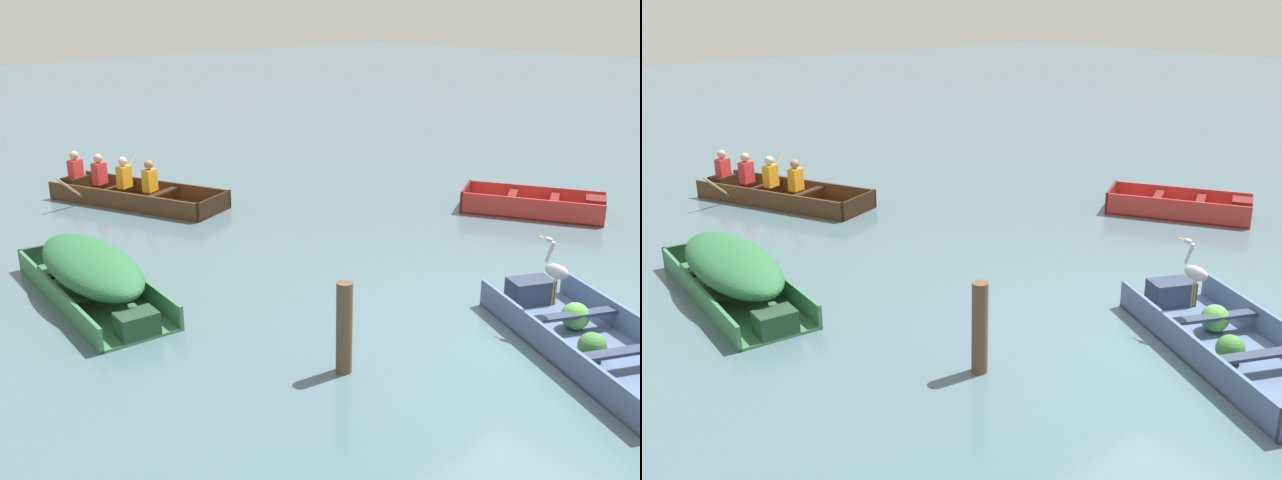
{
  "view_description": "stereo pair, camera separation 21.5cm",
  "coord_description": "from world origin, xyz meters",
  "views": [
    {
      "loc": [
        -7.39,
        -3.98,
        4.04
      ],
      "look_at": [
        -0.21,
        3.83,
        0.35
      ],
      "focal_mm": 40.0,
      "sensor_mm": 36.0,
      "label": 1
    },
    {
      "loc": [
        -7.23,
        -4.13,
        4.04
      ],
      "look_at": [
        -0.21,
        3.83,
        0.35
      ],
      "focal_mm": 40.0,
      "sensor_mm": 36.0,
      "label": 2
    }
  ],
  "objects": [
    {
      "name": "mooring_post",
      "position": [
        -2.38,
        1.06,
        0.54
      ],
      "size": [
        0.18,
        0.18,
        1.08
      ],
      "primitive_type": "cylinder",
      "color": "brown",
      "rests_on": "ground"
    },
    {
      "name": "dinghy_slate_blue_foreground",
      "position": [
        0.18,
        -0.5,
        0.14
      ],
      "size": [
        2.63,
        3.5,
        0.39
      ],
      "color": "#475B7F",
      "rests_on": "ground"
    },
    {
      "name": "skiff_green_near_moored",
      "position": [
        -3.52,
        4.87,
        0.42
      ],
      "size": [
        1.43,
        3.49,
        0.74
      ],
      "color": "#387047",
      "rests_on": "ground"
    },
    {
      "name": "ground_plane",
      "position": [
        0.0,
        0.0,
        0.0
      ],
      "size": [
        80.0,
        80.0,
        0.0
      ],
      "primitive_type": "plane",
      "color": "#47606B"
    },
    {
      "name": "rowboat_dark_varnish_with_crew",
      "position": [
        -0.79,
        8.98,
        0.22
      ],
      "size": [
        2.65,
        3.87,
        0.92
      ],
      "color": "#4C2D19",
      "rests_on": "ground"
    },
    {
      "name": "heron_on_dinghy",
      "position": [
        0.2,
        0.02,
        0.85
      ],
      "size": [
        0.17,
        0.46,
        0.84
      ],
      "color": "olive",
      "rests_on": "dinghy_slate_blue_foreground"
    },
    {
      "name": "skiff_red_mid_moored",
      "position": [
        4.65,
        2.85,
        0.15
      ],
      "size": [
        2.12,
        2.81,
        0.41
      ],
      "color": "#AD2D28",
      "rests_on": "ground"
    }
  ]
}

